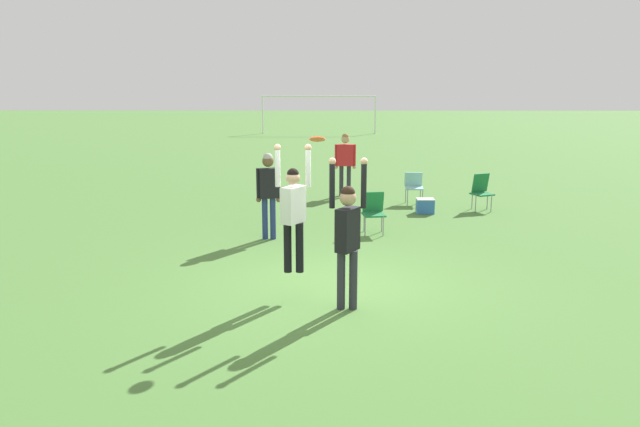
% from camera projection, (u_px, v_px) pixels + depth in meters
% --- Properties ---
extents(ground_plane, '(120.00, 120.00, 0.00)m').
position_uv_depth(ground_plane, '(331.00, 290.00, 9.89)').
color(ground_plane, '#4C7A38').
extents(person_jumping, '(0.55, 0.45, 1.94)m').
position_uv_depth(person_jumping, '(293.00, 206.00, 9.26)').
color(person_jumping, black).
rests_on(person_jumping, ground_plane).
extents(person_defending, '(0.54, 0.44, 2.21)m').
position_uv_depth(person_defending, '(348.00, 230.00, 8.81)').
color(person_defending, '#2D2D38').
rests_on(person_defending, ground_plane).
extents(frisbee, '(0.23, 0.22, 0.10)m').
position_uv_depth(frisbee, '(317.00, 139.00, 8.81)').
color(frisbee, '#E04C23').
extents(camping_chair_0, '(0.51, 0.54, 0.84)m').
position_uv_depth(camping_chair_0, '(414.00, 185.00, 16.70)').
color(camping_chair_0, gray).
rests_on(camping_chair_0, ground_plane).
extents(camping_chair_1, '(0.52, 0.56, 0.89)m').
position_uv_depth(camping_chair_1, '(373.00, 209.00, 13.47)').
color(camping_chair_1, gray).
rests_on(camping_chair_1, ground_plane).
extents(camping_chair_2, '(0.61, 0.67, 0.93)m').
position_uv_depth(camping_chair_2, '(481.00, 189.00, 15.90)').
color(camping_chair_2, gray).
rests_on(camping_chair_2, ground_plane).
extents(person_spectator_near, '(0.63, 0.23, 1.79)m').
position_uv_depth(person_spectator_near, '(345.00, 158.00, 17.75)').
color(person_spectator_near, '#2D2D38').
rests_on(person_spectator_near, ground_plane).
extents(person_spectator_far, '(0.52, 0.29, 1.80)m').
position_uv_depth(person_spectator_far, '(268.00, 188.00, 12.83)').
color(person_spectator_far, navy).
rests_on(person_spectator_far, ground_plane).
extents(cooler_box, '(0.44, 0.33, 0.37)m').
position_uv_depth(cooler_box, '(425.00, 206.00, 15.55)').
color(cooler_box, '#336BB7').
rests_on(cooler_box, ground_plane).
extents(soccer_goal, '(7.10, 0.10, 2.35)m').
position_uv_depth(soccer_goal, '(319.00, 104.00, 38.55)').
color(soccer_goal, white).
rests_on(soccer_goal, ground_plane).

